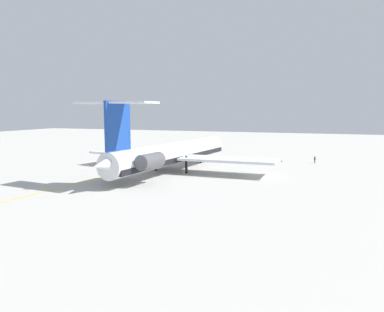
{
  "coord_description": "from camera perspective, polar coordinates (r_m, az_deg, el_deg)",
  "views": [
    {
      "loc": [
        67.47,
        40.33,
        12.48
      ],
      "look_at": [
        -1.84,
        14.66,
        3.3
      ],
      "focal_mm": 34.24,
      "sensor_mm": 36.0,
      "label": 1
    }
  ],
  "objects": [
    {
      "name": "main_jetliner",
      "position": [
        74.73,
        -3.34,
        0.42
      ],
      "size": [
        48.18,
        42.59,
        14.03
      ],
      "rotation": [
        0.0,
        0.0,
        3.04
      ],
      "color": "silver",
      "rests_on": "ground"
    },
    {
      "name": "taxiway_centreline",
      "position": [
        80.55,
        -8.99,
        -1.92
      ],
      "size": [
        78.6,
        6.03,
        0.01
      ],
      "primitive_type": "cube",
      "rotation": [
        0.0,
        0.0,
        3.07
      ],
      "color": "gold",
      "rests_on": "ground"
    },
    {
      "name": "ground_crew_near_nose",
      "position": [
        91.77,
        18.58,
        -0.43
      ],
      "size": [
        0.29,
        0.36,
        1.7
      ],
      "rotation": [
        0.0,
        0.0,
        3.8
      ],
      "color": "black",
      "rests_on": "ground"
    },
    {
      "name": "ground",
      "position": [
        79.59,
        -10.42,
        -2.06
      ],
      "size": [
        287.66,
        287.66,
        0.0
      ],
      "primitive_type": "plane",
      "color": "#B7B5AD"
    },
    {
      "name": "safety_cone_nose",
      "position": [
        92.23,
        13.82,
        -0.73
      ],
      "size": [
        0.4,
        0.4,
        0.55
      ],
      "primitive_type": "cone",
      "color": "#EA590F",
      "rests_on": "ground"
    },
    {
      "name": "ground_crew_near_tail",
      "position": [
        106.2,
        -5.25,
        0.89
      ],
      "size": [
        0.4,
        0.27,
        1.71
      ],
      "rotation": [
        0.0,
        0.0,
        2.02
      ],
      "color": "black",
      "rests_on": "ground"
    }
  ]
}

